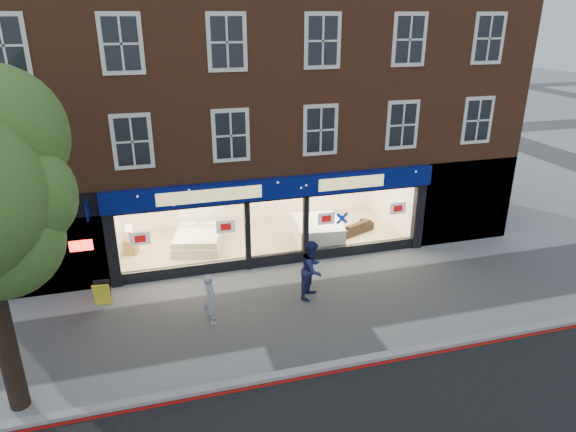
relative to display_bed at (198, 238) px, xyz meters
name	(u,v)px	position (x,y,z in m)	size (l,w,h in m)	color
ground	(303,308)	(2.56, -5.18, -0.44)	(120.00, 120.00, 0.00)	gray
kerb_line	(339,371)	(2.56, -8.28, -0.43)	(60.00, 0.10, 0.01)	#8C0A07
kerb_stone	(337,365)	(2.56, -8.08, -0.38)	(60.00, 0.25, 0.12)	gray
showroom_floor	(263,239)	(2.56, 0.07, -0.39)	(11.00, 4.50, 0.10)	tan
building	(249,62)	(2.54, 1.76, 6.23)	(19.00, 8.26, 10.30)	brown
display_bed	(198,238)	(0.00, 0.00, 0.00)	(2.22, 2.49, 1.21)	beige
bedside_table	(131,246)	(-2.47, 0.05, -0.06)	(0.45, 0.45, 0.55)	brown
mattress_stack	(318,231)	(4.52, -0.83, 0.08)	(1.92, 2.32, 0.84)	white
sofa	(354,227)	(6.26, -0.38, -0.10)	(1.66, 0.65, 0.49)	black
a_board	(102,293)	(-3.32, -3.28, -0.05)	(0.51, 0.33, 0.78)	yellow
pedestrian_grey	(210,298)	(-0.22, -5.13, 0.34)	(0.56, 0.37, 1.55)	#A4A6AB
pedestrian_blue	(312,269)	(3.05, -4.55, 0.51)	(0.92, 0.72, 1.90)	#1B204C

